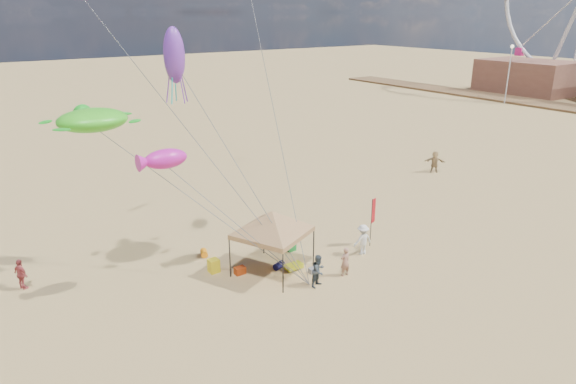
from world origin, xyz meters
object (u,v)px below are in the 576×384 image
beach_cart (294,266)px  person_near_b (319,271)px  person_far_a (21,274)px  lamp_north (510,65)px  feather_flag (373,214)px  canopy_tent (272,214)px  cooler_red (240,270)px  cooler_blue (289,234)px  chair_green (290,244)px  person_near_a (345,262)px  chair_yellow (214,266)px  person_far_c (435,162)px  person_near_c (363,240)px

beach_cart → person_near_b: size_ratio=0.55×
person_far_a → lamp_north: 69.39m
person_far_a → feather_flag: bearing=-134.1°
canopy_tent → beach_cart: size_ratio=6.29×
beach_cart → person_far_a: bearing=153.2°
cooler_red → cooler_blue: 5.19m
person_far_a → beach_cart: bearing=-141.4°
feather_flag → chair_green: 4.93m
chair_green → cooler_red: bearing=-168.2°
canopy_tent → cooler_red: 3.44m
canopy_tent → person_near_a: canopy_tent is taller
cooler_blue → lamp_north: (53.00, 20.25, 5.33)m
lamp_north → feather_flag: bearing=-154.4°
cooler_blue → chair_yellow: 5.79m
person_far_a → person_far_c: person_far_c is taller
chair_yellow → person_near_a: person_near_a is taller
lamp_north → chair_yellow: bearing=-159.8°
person_near_a → person_near_b: size_ratio=0.95×
beach_cart → person_near_b: bearing=-89.8°
chair_yellow → beach_cart: size_ratio=0.78×
person_far_c → cooler_red: bearing=-119.4°
person_near_a → person_far_a: 15.61m
person_near_a → chair_yellow: bearing=-39.0°
cooler_blue → beach_cart: size_ratio=0.60×
person_near_a → person_far_a: person_far_a is taller
chair_yellow → person_far_a: (-8.26, 3.75, 0.43)m
chair_green → person_far_c: (18.37, 5.17, 0.55)m
canopy_tent → cooler_red: size_ratio=10.49×
person_near_b → person_far_c: 21.59m
person_near_a → person_far_a: bearing=-30.8°
chair_yellow → person_near_a: size_ratio=0.45×
person_near_b → chair_yellow: bearing=112.1°
person_near_b → person_far_a: size_ratio=1.05×
canopy_tent → person_near_c: size_ratio=3.28×
canopy_tent → cooler_red: bearing=153.7°
person_near_a → lamp_north: 59.50m
chair_green → lamp_north: 58.43m
chair_yellow → person_far_a: person_far_a is taller
chair_green → beach_cart: bearing=-120.9°
person_near_a → person_near_b: (-1.72, -0.04, 0.04)m
feather_flag → cooler_blue: (-3.19, 3.64, -1.72)m
beach_cart → person_near_a: 2.69m
chair_green → person_near_a: (0.54, -3.96, 0.42)m
feather_flag → person_far_a: (-17.09, 6.06, -1.13)m
cooler_blue → person_near_a: size_ratio=0.35×
beach_cart → person_far_a: person_far_a is taller
chair_green → person_near_c: person_near_c is taller
chair_green → person_far_c: person_far_c is taller
chair_green → chair_yellow: bearing=177.6°
chair_green → person_near_b: person_near_b is taller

